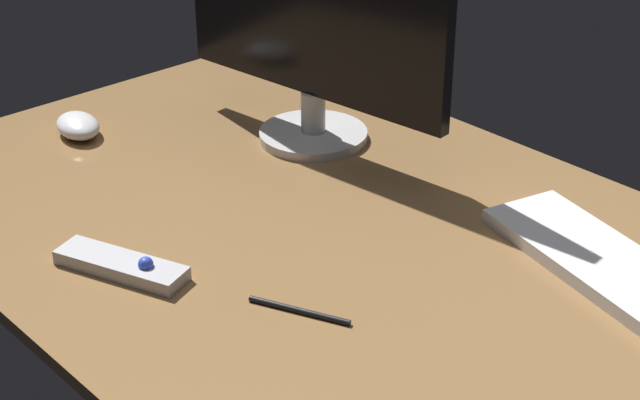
{
  "coord_description": "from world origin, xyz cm",
  "views": [
    {
      "loc": [
        86.29,
        -83.59,
        73.17
      ],
      "look_at": [
        -3.5,
        -1.97,
        8.0
      ],
      "focal_mm": 58.62,
      "sensor_mm": 36.0,
      "label": 1
    }
  ],
  "objects_px": {
    "pen": "(299,311)",
    "computer_mouse": "(78,126)",
    "media_remote": "(122,266)",
    "keyboard": "(601,262)"
  },
  "relations": [
    {
      "from": "pen",
      "to": "keyboard",
      "type": "bearing_deg",
      "value": 38.18
    },
    {
      "from": "media_remote",
      "to": "pen",
      "type": "relative_size",
      "value": 1.4
    },
    {
      "from": "pen",
      "to": "computer_mouse",
      "type": "bearing_deg",
      "value": 149.35
    },
    {
      "from": "keyboard",
      "to": "pen",
      "type": "xyz_separation_m",
      "value": [
        -0.18,
        -0.35,
        -0.01
      ]
    },
    {
      "from": "keyboard",
      "to": "pen",
      "type": "bearing_deg",
      "value": -103.52
    },
    {
      "from": "media_remote",
      "to": "computer_mouse",
      "type": "bearing_deg",
      "value": 135.39
    },
    {
      "from": "computer_mouse",
      "to": "media_remote",
      "type": "bearing_deg",
      "value": -11.2
    },
    {
      "from": "keyboard",
      "to": "media_remote",
      "type": "relative_size",
      "value": 1.86
    },
    {
      "from": "keyboard",
      "to": "media_remote",
      "type": "distance_m",
      "value": 0.61
    },
    {
      "from": "computer_mouse",
      "to": "pen",
      "type": "xyz_separation_m",
      "value": [
        0.62,
        -0.07,
        -0.01
      ]
    }
  ]
}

